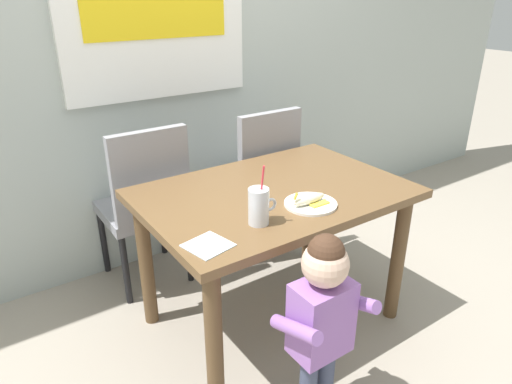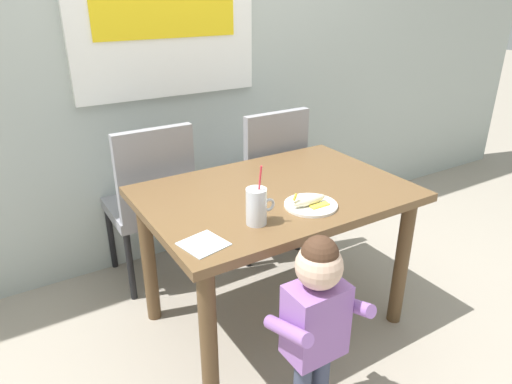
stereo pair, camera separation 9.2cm
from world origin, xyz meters
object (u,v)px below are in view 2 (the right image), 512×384
milk_cup (257,208)px  dining_chair_left (151,197)px  toddler_standing (316,312)px  paper_napkin (203,244)px  dining_table (275,212)px  dining_chair_right (266,174)px  snack_plate (311,205)px  peeled_banana (309,201)px

milk_cup → dining_chair_left: bearing=98.8°
toddler_standing → paper_napkin: (-0.29, 0.32, 0.22)m
toddler_standing → dining_table: bearing=70.0°
dining_chair_right → milk_cup: bearing=55.2°
dining_chair_left → snack_plate: 1.00m
toddler_standing → snack_plate: toddler_standing is taller
toddler_standing → dining_chair_right: bearing=65.4°
dining_table → snack_plate: bearing=-82.0°
dining_table → dining_chair_left: dining_chair_left is taller
dining_table → snack_plate: (0.03, -0.22, 0.12)m
dining_chair_left → peeled_banana: size_ratio=5.59×
snack_plate → dining_chair_left: bearing=115.4°
dining_table → toddler_standing: size_ratio=1.46×
dining_chair_left → paper_napkin: size_ratio=6.40×
dining_table → dining_chair_left: (-0.39, 0.66, -0.09)m
toddler_standing → paper_napkin: bearing=132.4°
toddler_standing → paper_napkin: 0.48m
dining_chair_left → dining_chair_right: (0.72, -0.05, 0.00)m
dining_chair_right → paper_napkin: bearing=46.4°
milk_cup → snack_plate: size_ratio=1.09×
snack_plate → peeled_banana: bearing=-163.8°
snack_plate → dining_table: bearing=98.0°
peeled_banana → paper_napkin: size_ratio=1.15×
peeled_banana → milk_cup: bearing=-178.5°
dining_table → toddler_standing: (-0.21, -0.59, -0.10)m
dining_chair_left → milk_cup: size_ratio=3.81×
peeled_banana → dining_table: bearing=95.2°
dining_chair_right → peeled_banana: (-0.31, -0.83, 0.23)m
dining_table → toddler_standing: 0.63m
dining_chair_left → milk_cup: bearing=98.8°
paper_napkin → peeled_banana: bearing=5.1°
dining_chair_right → milk_cup: milk_cup is taller
toddler_standing → peeled_banana: toddler_standing is taller
dining_table → dining_chair_left: size_ratio=1.28×
dining_chair_left → snack_plate: size_ratio=4.17×
milk_cup → peeled_banana: (0.27, 0.01, -0.04)m
paper_napkin → snack_plate: bearing=5.3°
toddler_standing → milk_cup: size_ratio=3.33×
dining_chair_left → peeled_banana: dining_chair_left is taller
snack_plate → toddler_standing: bearing=-123.8°
toddler_standing → milk_cup: bearing=95.6°
dining_chair_right → paper_napkin: size_ratio=6.40×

